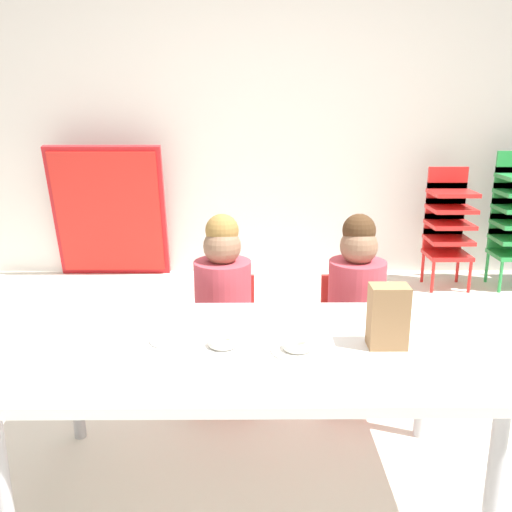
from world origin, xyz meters
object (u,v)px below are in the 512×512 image
object	(u,v)px
paper_plate_center_table	(175,339)
donut_powdered_on_plate	(298,345)
paper_bag_brown	(388,316)
paper_plate_near_edge	(297,350)
folded_activity_table	(109,213)
seated_child_middle_seat	(356,293)
kid_chair_red_stack	(448,221)
donut_powdered_loose	(223,342)
seated_child_near_camera	(223,294)
craft_table	(249,357)

from	to	relation	value
paper_plate_center_table	donut_powdered_on_plate	bearing A→B (deg)	-12.61
paper_bag_brown	paper_plate_near_edge	xyz separation A→B (m)	(-0.31, -0.04, -0.11)
folded_activity_table	paper_plate_center_table	distance (m)	2.77
donut_powdered_on_plate	paper_plate_center_table	bearing A→B (deg)	167.39
folded_activity_table	paper_plate_near_edge	distance (m)	3.01
seated_child_middle_seat	paper_bag_brown	xyz separation A→B (m)	(-0.02, -0.66, 0.15)
paper_bag_brown	paper_plate_near_edge	world-z (taller)	paper_bag_brown
folded_activity_table	paper_plate_center_table	world-z (taller)	folded_activity_table
paper_plate_center_table	kid_chair_red_stack	bearing A→B (deg)	53.33
paper_plate_center_table	donut_powdered_loose	xyz separation A→B (m)	(0.17, -0.05, 0.01)
donut_powdered_loose	kid_chair_red_stack	bearing A→B (deg)	56.62
seated_child_near_camera	donut_powdered_loose	xyz separation A→B (m)	(0.03, -0.66, 0.05)
paper_plate_center_table	paper_plate_near_edge	bearing A→B (deg)	-12.61
donut_powdered_loose	paper_plate_center_table	bearing A→B (deg)	164.17
craft_table	kid_chair_red_stack	size ratio (longest dim) A/B	1.77
paper_plate_near_edge	donut_powdered_loose	bearing A→B (deg)	169.63
donut_powdered_on_plate	seated_child_middle_seat	bearing A→B (deg)	65.17
folded_activity_table	paper_plate_near_edge	world-z (taller)	folded_activity_table
seated_child_near_camera	paper_plate_near_edge	xyz separation A→B (m)	(0.29, -0.70, 0.04)
folded_activity_table	donut_powdered_loose	bearing A→B (deg)	-68.60
folded_activity_table	paper_plate_near_edge	bearing A→B (deg)	-64.45
craft_table	donut_powdered_loose	distance (m)	0.11
craft_table	seated_child_middle_seat	world-z (taller)	seated_child_middle_seat
seated_child_near_camera	paper_bag_brown	world-z (taller)	seated_child_near_camera
seated_child_near_camera	donut_powdered_on_plate	world-z (taller)	seated_child_near_camera
folded_activity_table	paper_plate_near_edge	size ratio (longest dim) A/B	6.04
donut_powdered_on_plate	seated_child_near_camera	bearing A→B (deg)	112.16
donut_powdered_on_plate	folded_activity_table	bearing A→B (deg)	115.55
seated_child_near_camera	folded_activity_table	size ratio (longest dim) A/B	0.84
paper_plate_near_edge	donut_powdered_on_plate	distance (m)	0.02
paper_plate_near_edge	craft_table	bearing A→B (deg)	161.17
seated_child_middle_seat	kid_chair_red_stack	world-z (taller)	seated_child_middle_seat
seated_child_middle_seat	donut_powdered_on_plate	bearing A→B (deg)	-114.83
kid_chair_red_stack	donut_powdered_on_plate	size ratio (longest dim) A/B	8.58
paper_bag_brown	donut_powdered_loose	bearing A→B (deg)	179.28
seated_child_near_camera	folded_activity_table	xyz separation A→B (m)	(-1.01, 2.02, -0.02)
paper_plate_center_table	donut_powdered_loose	distance (m)	0.18
craft_table	folded_activity_table	distance (m)	2.90
seated_child_middle_seat	folded_activity_table	distance (m)	2.59
seated_child_middle_seat	paper_bag_brown	world-z (taller)	seated_child_middle_seat
craft_table	seated_child_middle_seat	size ratio (longest dim) A/B	1.78
paper_plate_near_edge	paper_plate_center_table	size ratio (longest dim) A/B	1.00
seated_child_near_camera	seated_child_middle_seat	bearing A→B (deg)	0.00
seated_child_near_camera	craft_table	bearing A→B (deg)	-79.30
seated_child_near_camera	paper_plate_center_table	bearing A→B (deg)	-102.78
paper_bag_brown	donut_powdered_on_plate	bearing A→B (deg)	-172.77
seated_child_middle_seat	paper_plate_center_table	world-z (taller)	seated_child_middle_seat
craft_table	kid_chair_red_stack	xyz separation A→B (m)	(1.52, 2.42, -0.03)
donut_powdered_on_plate	donut_powdered_loose	distance (m)	0.26
seated_child_near_camera	paper_bag_brown	distance (m)	0.90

